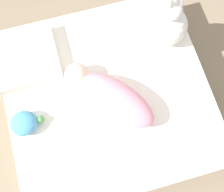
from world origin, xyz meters
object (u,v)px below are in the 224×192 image
bunny_plush (168,24)px  turtle_plush (25,123)px  swaddled_baby (111,96)px  pillow (23,60)px

bunny_plush → turtle_plush: 0.94m
swaddled_baby → turtle_plush: size_ratio=2.80×
swaddled_baby → pillow: bearing=9.2°
pillow → bunny_plush: (0.82, -0.05, 0.09)m
swaddled_baby → pillow: size_ratio=1.28×
pillow → bunny_plush: size_ratio=0.99×
pillow → bunny_plush: 0.83m
bunny_plush → swaddled_baby: bearing=-143.9°
pillow → turtle_plush: turtle_plush is taller
pillow → bunny_plush: bearing=-3.7°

